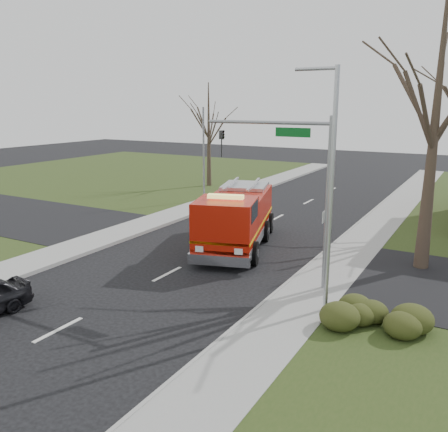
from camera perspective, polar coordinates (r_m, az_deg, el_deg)
The scene contains 10 objects.
ground at distance 20.87m, azimuth -6.85°, elevation -6.96°, with size 120.00×120.00×0.00m, color black.
sidewalk_right at distance 18.10m, azimuth 9.46°, elevation -10.06°, with size 2.40×80.00×0.15m, color gray.
sidewalk_left at distance 24.86m, azimuth -18.50°, elevation -4.05°, with size 2.40×80.00×0.15m, color gray.
hedge_corner at distance 16.34m, azimuth 17.70°, elevation -11.24°, with size 2.80×2.00×0.90m, color #2C3312.
bare_tree_near at distance 21.81m, azimuth 24.30°, elevation 12.74°, with size 6.00×6.00×12.00m.
bare_tree_left at distance 41.81m, azimuth -1.86°, elevation 11.07°, with size 4.50×4.50×9.00m.
traffic_signal_mast at distance 18.55m, azimuth 8.73°, elevation 5.45°, with size 5.29×0.18×6.80m.
streetlight_pole at distance 16.09m, azimuth 12.59°, elevation 3.53°, with size 1.48×0.16×8.40m.
utility_pole_far at distance 35.19m, azimuth -2.46°, elevation 7.27°, with size 0.14×0.14×7.00m, color gray.
fire_engine at distance 24.15m, azimuth 1.45°, elevation -0.44°, with size 4.99×8.44×3.22m.
Camera 1 is at (11.71, -15.70, 7.20)m, focal length 38.00 mm.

